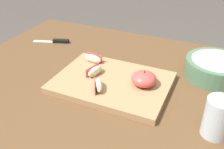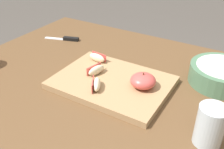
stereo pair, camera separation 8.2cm
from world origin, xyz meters
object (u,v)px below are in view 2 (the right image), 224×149
apple_wedge_right (96,70)px  drinking_glass_water (210,126)px  cutting_board (112,82)px  apple_wedge_front (96,84)px  apple_half_skin_up (143,81)px  ceramic_fruit_bowl (222,74)px  paring_knife (68,39)px  apple_wedge_back (97,58)px

apple_wedge_right → drinking_glass_water: size_ratio=0.67×
cutting_board → apple_wedge_right: size_ratio=5.18×
cutting_board → apple_wedge_front: (-0.02, -0.07, 0.03)m
apple_half_skin_up → ceramic_fruit_bowl: 0.27m
apple_wedge_right → paring_knife: bearing=144.8°
paring_knife → drinking_glass_water: drinking_glass_water is taller
apple_half_skin_up → drinking_glass_water: drinking_glass_water is taller
apple_wedge_front → cutting_board: bearing=76.4°
apple_wedge_right → apple_half_skin_up: bearing=3.4°
apple_wedge_front → paring_knife: 0.44m
apple_wedge_front → paring_knife: bearing=140.9°
cutting_board → apple_wedge_front: size_ratio=5.28×
apple_wedge_front → apple_wedge_right: (-0.05, 0.07, 0.00)m
apple_wedge_front → drinking_glass_water: 0.34m
apple_half_skin_up → paring_knife: apple_half_skin_up is taller
apple_wedge_back → ceramic_fruit_bowl: (0.41, 0.12, -0.00)m
apple_wedge_back → apple_wedge_front: (0.10, -0.15, 0.00)m
cutting_board → drinking_glass_water: size_ratio=3.47×
apple_wedge_front → ceramic_fruit_bowl: 0.41m
paring_knife → drinking_glass_water: 0.75m
apple_half_skin_up → apple_wedge_front: apple_half_skin_up is taller
apple_wedge_right → paring_knife: 0.36m
cutting_board → ceramic_fruit_bowl: bearing=33.3°
apple_wedge_back → paring_knife: size_ratio=0.44×
cutting_board → apple_wedge_back: 0.14m
cutting_board → paring_knife: bearing=149.4°
apple_half_skin_up → paring_knife: size_ratio=0.50×
drinking_glass_water → apple_wedge_right: bearing=165.4°
apple_half_skin_up → apple_wedge_front: 0.14m
drinking_glass_water → cutting_board: bearing=163.5°
ceramic_fruit_bowl → cutting_board: bearing=-146.7°
apple_wedge_front → apple_wedge_right: 0.09m
paring_knife → cutting_board: bearing=-30.6°
apple_half_skin_up → paring_knife: 0.50m
apple_wedge_back → drinking_glass_water: size_ratio=0.66×
paring_knife → ceramic_fruit_bowl: size_ratio=0.77×
apple_wedge_front → ceramic_fruit_bowl: (0.31, 0.26, -0.00)m
apple_wedge_back → apple_wedge_right: 0.09m
cutting_board → apple_wedge_back: size_ratio=5.28×
apple_wedge_back → ceramic_fruit_bowl: bearing=15.7°
cutting_board → paring_knife: size_ratio=2.31×
cutting_board → apple_half_skin_up: size_ratio=4.62×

